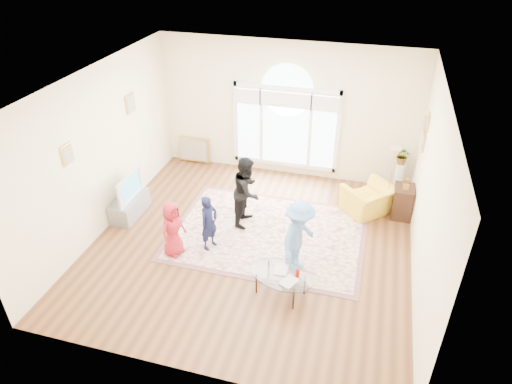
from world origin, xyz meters
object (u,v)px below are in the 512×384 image
(area_rug, at_px, (268,234))
(tv_console, at_px, (130,206))
(armchair, at_px, (369,199))
(television, at_px, (127,186))
(coffee_table, at_px, (281,275))

(area_rug, height_order, tv_console, tv_console)
(area_rug, xyz_separation_m, armchair, (1.85, 1.34, 0.30))
(tv_console, relative_size, armchair, 1.04)
(armchair, bearing_deg, area_rug, -9.75)
(television, bearing_deg, tv_console, 180.00)
(tv_console, relative_size, coffee_table, 0.80)
(area_rug, relative_size, television, 3.64)
(television, distance_m, armchair, 5.07)
(coffee_table, distance_m, armchair, 3.15)
(area_rug, bearing_deg, television, -178.09)
(area_rug, bearing_deg, armchair, 35.90)
(coffee_table, bearing_deg, tv_console, 174.55)
(area_rug, xyz_separation_m, television, (-2.99, -0.10, 0.70))
(area_rug, height_order, armchair, armchair)
(area_rug, xyz_separation_m, tv_console, (-3.00, -0.10, 0.20))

